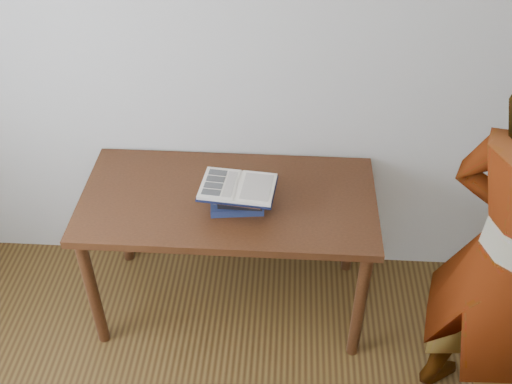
{
  "coord_description": "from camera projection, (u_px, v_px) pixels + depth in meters",
  "views": [
    {
      "loc": [
        0.29,
        -0.8,
        2.61
      ],
      "look_at": [
        0.16,
        1.2,
        0.94
      ],
      "focal_mm": 42.0,
      "sensor_mm": 36.0,
      "label": 1
    }
  ],
  "objects": [
    {
      "name": "reader",
      "position": [
        505.0,
        270.0,
        2.29
      ],
      "size": [
        0.73,
        0.8,
        1.83
      ],
      "primitive_type": "imported",
      "rotation": [
        0.0,
        0.0,
        2.14
      ],
      "color": "tan",
      "rests_on": "ground"
    },
    {
      "name": "room_shell",
      "position": [
        108.0,
        300.0,
        1.27
      ],
      "size": [
        3.54,
        3.54,
        2.62
      ],
      "color": "beige",
      "rests_on": "ground"
    },
    {
      "name": "desk",
      "position": [
        229.0,
        212.0,
        2.93
      ],
      "size": [
        1.42,
        0.71,
        0.76
      ],
      "color": "#4A2612",
      "rests_on": "ground"
    },
    {
      "name": "book_stack",
      "position": [
        238.0,
        197.0,
        2.77
      ],
      "size": [
        0.26,
        0.2,
        0.12
      ],
      "color": "#19224D",
      "rests_on": "desk"
    },
    {
      "name": "open_book",
      "position": [
        238.0,
        187.0,
        2.71
      ],
      "size": [
        0.36,
        0.27,
        0.03
      ],
      "rotation": [
        0.0,
        0.0,
        -0.1
      ],
      "color": "black",
      "rests_on": "book_stack"
    }
  ]
}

